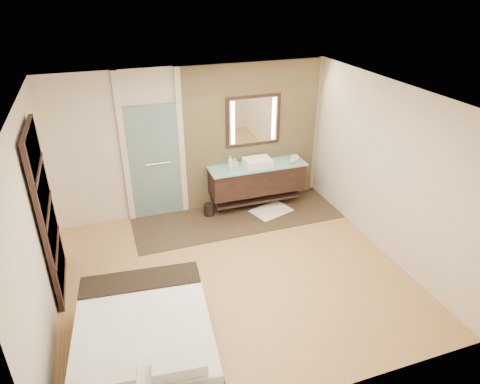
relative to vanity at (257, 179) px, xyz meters
name	(u,v)px	position (x,y,z in m)	size (l,w,h in m)	color
floor	(234,275)	(-1.10, -1.92, -0.58)	(5.00, 5.00, 0.00)	#A57D45
tile_strip	(238,217)	(-0.50, -0.32, -0.57)	(3.80, 1.30, 0.01)	#362A1D
stone_wall	(252,135)	(0.00, 0.29, 0.77)	(2.60, 0.08, 2.70)	tan
vanity	(257,179)	(0.00, 0.00, 0.00)	(1.85, 0.55, 0.88)	black
mirror_unit	(253,121)	(0.00, 0.24, 1.07)	(1.06, 0.04, 0.96)	black
frosted_door	(154,158)	(-1.85, 0.28, 0.56)	(1.10, 0.12, 2.70)	#A1CCC6
shoji_partition	(47,213)	(-3.53, -1.32, 0.63)	(0.06, 1.20, 2.40)	black
bed	(145,340)	(-2.56, -3.08, -0.27)	(1.72, 2.06, 0.74)	black
bath_mat	(271,211)	(0.18, -0.32, -0.56)	(0.72, 0.50, 0.02)	white
waste_bin	(209,210)	(-0.98, -0.07, -0.46)	(0.19, 0.19, 0.23)	black
tissue_box	(295,159)	(0.74, -0.07, 0.33)	(0.12, 0.12, 0.10)	silver
soap_bottle_a	(231,162)	(-0.52, 0.01, 0.41)	(0.10, 0.10, 0.25)	silver
soap_bottle_b	(235,163)	(-0.43, 0.03, 0.37)	(0.08, 0.08, 0.17)	#B2B2B2
soap_bottle_c	(293,159)	(0.67, -0.14, 0.36)	(0.12, 0.12, 0.15)	#A3CDC4
cup	(295,158)	(0.77, -0.02, 0.34)	(0.13, 0.13, 0.10)	silver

